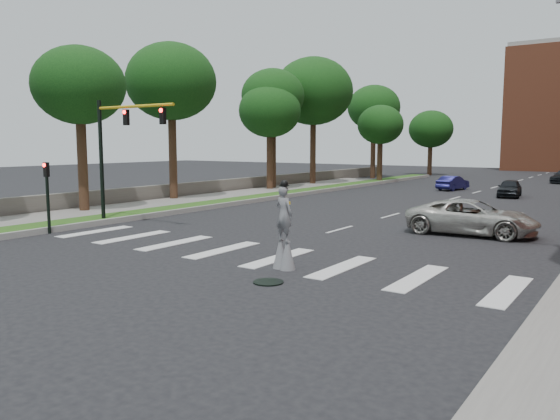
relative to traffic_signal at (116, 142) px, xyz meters
name	(u,v)px	position (x,y,z in m)	size (l,w,h in m)	color
ground_plane	(233,259)	(9.78, -3.00, -4.15)	(160.00, 160.00, 0.00)	black
grass_median	(282,194)	(-1.72, 17.00, -4.03)	(2.00, 60.00, 0.25)	#244D16
median_curb	(294,195)	(-0.67, 17.00, -4.01)	(0.20, 60.00, 0.28)	gray
sidewalk_left	(158,204)	(-4.72, 7.00, -4.06)	(4.00, 60.00, 0.18)	slate
stone_wall	(242,184)	(-7.22, 19.00, -3.60)	(0.50, 56.00, 1.10)	#5D5750
manhole	(268,282)	(12.78, -5.00, -4.13)	(0.90, 0.90, 0.04)	black
traffic_signal	(116,142)	(0.00, 0.00, 0.00)	(5.30, 0.23, 6.20)	black
secondary_signal	(47,191)	(-0.52, -3.50, -2.20)	(0.25, 0.21, 3.23)	black
stilt_performer	(284,234)	(12.16, -3.26, -2.99)	(0.83, 0.58, 2.90)	#372216
suv_crossing	(472,217)	(15.33, 7.07, -3.37)	(2.59, 5.63, 1.56)	beige
car_near	(510,188)	(12.91, 26.29, -3.48)	(1.59, 3.95, 1.35)	black
car_mid	(453,183)	(7.49, 29.93, -3.53)	(1.31, 3.76, 1.24)	navy
tree_1	(79,86)	(-5.47, 1.93, 3.13)	(5.24, 5.24, 9.58)	#372216
tree_2	(171,82)	(-6.18, 9.84, 4.12)	(6.29, 6.29, 10.99)	#372216
tree_3	(270,112)	(-5.33, 20.42, 2.58)	(5.29, 5.29, 9.03)	#372216
tree_4	(313,92)	(-5.46, 27.78, 4.81)	(7.57, 7.57, 12.21)	#372216
tree_5	(374,108)	(-5.31, 41.08, 3.95)	(6.06, 6.06, 10.72)	#372216
tree_6	(380,125)	(-1.62, 34.80, 1.75)	(4.71, 4.71, 7.96)	#372216
tree_7	(431,129)	(-1.71, 50.28, 1.64)	(5.51, 5.51, 8.17)	#372216
tree_8	(273,97)	(-5.79, 21.52, 3.92)	(5.48, 5.48, 10.47)	#372216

